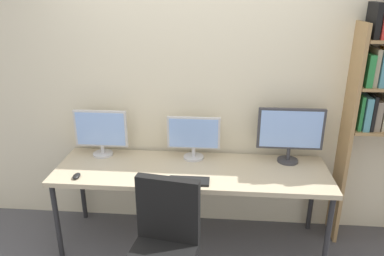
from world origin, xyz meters
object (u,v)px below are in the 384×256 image
monitor_center (194,136)px  computer_mouse (77,176)px  keyboard_main (189,181)px  monitor_right (290,132)px  monitor_left (101,131)px  desk (192,174)px

monitor_center → computer_mouse: (-0.91, -0.45, -0.20)m
keyboard_main → computer_mouse: bearing=-179.7°
monitor_center → monitor_right: monitor_right is taller
monitor_left → monitor_right: size_ratio=0.85×
monitor_left → monitor_right: 1.66m
computer_mouse → monitor_center: bearing=26.2°
keyboard_main → monitor_right: bearing=28.0°
desk → monitor_center: bearing=90.0°
desk → monitor_left: (-0.83, 0.21, 0.28)m
keyboard_main → computer_mouse: (-0.91, -0.00, 0.01)m
computer_mouse → desk: bearing=14.5°
monitor_left → computer_mouse: 0.50m
monitor_center → computer_mouse: size_ratio=4.83×
monitor_left → monitor_center: bearing=-0.0°
desk → computer_mouse: (-0.91, -0.23, 0.07)m
monitor_center → monitor_left: bearing=180.0°
desk → keyboard_main: size_ratio=7.18×
monitor_center → computer_mouse: 1.03m
monitor_left → computer_mouse: monitor_left is taller
monitor_center → monitor_right: (0.83, 0.00, 0.07)m
monitor_left → monitor_center: size_ratio=1.02×
desk → monitor_right: (0.83, 0.21, 0.33)m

